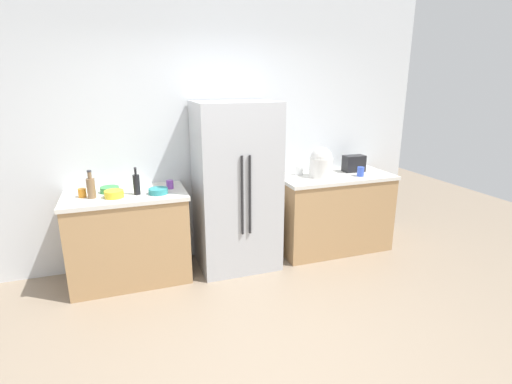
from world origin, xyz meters
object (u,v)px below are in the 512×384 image
(refrigerator, at_px, (236,187))
(toaster, at_px, (354,163))
(bottle_a, at_px, (91,187))
(cup_c, at_px, (299,170))
(cup_b, at_px, (82,193))
(bowl_c, at_px, (114,194))
(bottle_b, at_px, (136,184))
(bowl_b, at_px, (158,191))
(cup_d, at_px, (361,172))
(bowl_a, at_px, (110,190))
(cup_a, at_px, (170,184))
(rice_cooker, at_px, (321,163))

(refrigerator, height_order, toaster, refrigerator)
(bottle_a, bearing_deg, cup_c, 5.46)
(bottle_a, distance_m, cup_b, 0.12)
(bowl_c, bearing_deg, bottle_b, 8.45)
(cup_c, relative_size, bowl_b, 0.58)
(cup_b, xyz_separation_m, cup_d, (2.97, -0.16, 0.01))
(toaster, relative_size, cup_d, 2.36)
(refrigerator, relative_size, bowl_a, 9.95)
(cup_a, xyz_separation_m, cup_b, (-0.82, -0.03, -0.00))
(cup_b, bearing_deg, toaster, 1.56)
(toaster, relative_size, cup_c, 2.34)
(bowl_a, bearing_deg, cup_a, -5.85)
(cup_a, relative_size, cup_d, 0.79)
(toaster, distance_m, bottle_a, 2.95)
(bottle_b, height_order, bowl_a, bottle_b)
(cup_b, height_order, bowl_a, cup_b)
(bottle_b, distance_m, cup_a, 0.35)
(toaster, height_order, bowl_c, toaster)
(toaster, height_order, cup_c, toaster)
(rice_cooker, xyz_separation_m, cup_c, (-0.19, 0.18, -0.11))
(toaster, relative_size, cup_b, 3.03)
(bottle_a, xyz_separation_m, cup_a, (0.74, 0.09, -0.06))
(cup_d, bearing_deg, rice_cooker, 163.66)
(cup_b, bearing_deg, bottle_a, -35.22)
(bottle_a, bearing_deg, rice_cooker, 0.83)
(cup_d, bearing_deg, bowl_c, 179.01)
(bowl_a, bearing_deg, bowl_b, -25.29)
(rice_cooker, distance_m, bottle_a, 2.44)
(refrigerator, xyz_separation_m, toaster, (1.52, 0.11, 0.12))
(bottle_a, distance_m, bottle_b, 0.41)
(refrigerator, relative_size, bowl_b, 9.60)
(refrigerator, height_order, bottle_b, refrigerator)
(bowl_a, bearing_deg, rice_cooker, -2.99)
(refrigerator, height_order, bowl_a, refrigerator)
(bottle_b, bearing_deg, cup_b, 170.96)
(cup_c, xyz_separation_m, bowl_b, (-1.64, -0.27, -0.03))
(cup_b, bearing_deg, refrigerator, -1.11)
(toaster, distance_m, cup_b, 3.03)
(cup_a, distance_m, cup_b, 0.82)
(toaster, height_order, rice_cooker, rice_cooker)
(bowl_a, height_order, bowl_c, bowl_c)
(refrigerator, relative_size, bottle_a, 6.67)
(refrigerator, distance_m, bowl_b, 0.82)
(rice_cooker, distance_m, cup_c, 0.28)
(refrigerator, xyz_separation_m, cup_c, (0.82, 0.18, 0.08))
(refrigerator, distance_m, bowl_a, 1.27)
(cup_d, bearing_deg, bottle_b, 178.20)
(toaster, height_order, cup_a, toaster)
(bowl_a, bearing_deg, refrigerator, -5.51)
(toaster, bearing_deg, bowl_c, -175.98)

